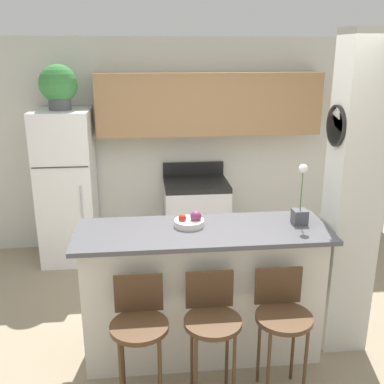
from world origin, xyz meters
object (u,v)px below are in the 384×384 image
at_px(bar_stool_mid, 212,320).
at_px(bar_stool_left, 139,324).
at_px(fruit_bowl, 190,221).
at_px(refrigerator, 67,187).
at_px(bar_stool_right, 282,316).
at_px(stove_range, 196,217).
at_px(orchid_vase, 300,207).
at_px(potted_plant_on_fridge, 58,86).

bearing_deg(bar_stool_mid, bar_stool_left, 180.00).
relative_size(bar_stool_left, fruit_bowl, 3.94).
bearing_deg(bar_stool_left, refrigerator, 109.01).
distance_m(bar_stool_left, bar_stool_right, 1.00).
relative_size(bar_stool_left, bar_stool_right, 1.00).
xyz_separation_m(refrigerator, fruit_bowl, (1.24, -1.82, 0.23)).
bearing_deg(stove_range, orchid_vase, -71.82).
distance_m(refrigerator, fruit_bowl, 2.22).
bearing_deg(potted_plant_on_fridge, orchid_vase, -41.40).
distance_m(orchid_vase, fruit_bowl, 0.87).
bearing_deg(bar_stool_mid, orchid_vase, 35.73).
height_order(stove_range, bar_stool_mid, stove_range).
relative_size(stove_range, potted_plant_on_fridge, 2.20).
bearing_deg(potted_plant_on_fridge, bar_stool_mid, -61.17).
xyz_separation_m(potted_plant_on_fridge, fruit_bowl, (1.24, -1.82, -0.91)).
relative_size(bar_stool_left, potted_plant_on_fridge, 1.90).
height_order(refrigerator, bar_stool_right, refrigerator).
distance_m(stove_range, bar_stool_mid, 2.43).
height_order(bar_stool_right, fruit_bowl, fruit_bowl).
xyz_separation_m(refrigerator, bar_stool_left, (0.83, -2.42, -0.27)).
height_order(bar_stool_mid, bar_stool_right, same).
relative_size(bar_stool_mid, orchid_vase, 1.91).
relative_size(refrigerator, stove_range, 1.66).
height_order(refrigerator, stove_range, refrigerator).
distance_m(refrigerator, bar_stool_left, 2.57).
relative_size(stove_range, bar_stool_right, 1.16).
relative_size(stove_range, bar_stool_mid, 1.16).
bearing_deg(fruit_bowl, potted_plant_on_fridge, 124.22).
distance_m(refrigerator, potted_plant_on_fridge, 1.15).
bearing_deg(bar_stool_left, orchid_vase, 23.68).
relative_size(refrigerator, bar_stool_left, 1.92).
height_order(orchid_vase, fruit_bowl, orchid_vase).
xyz_separation_m(bar_stool_left, fruit_bowl, (0.41, 0.59, 0.50)).
height_order(bar_stool_right, potted_plant_on_fridge, potted_plant_on_fridge).
xyz_separation_m(refrigerator, stove_range, (1.50, 0.00, -0.43)).
distance_m(refrigerator, bar_stool_mid, 2.77).
height_order(bar_stool_mid, potted_plant_on_fridge, potted_plant_on_fridge).
relative_size(refrigerator, bar_stool_right, 1.92).
height_order(potted_plant_on_fridge, fruit_bowl, potted_plant_on_fridge).
distance_m(stove_range, bar_stool_right, 2.45).
bearing_deg(bar_stool_right, potted_plant_on_fridge, 127.10).
height_order(stove_range, bar_stool_left, stove_range).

